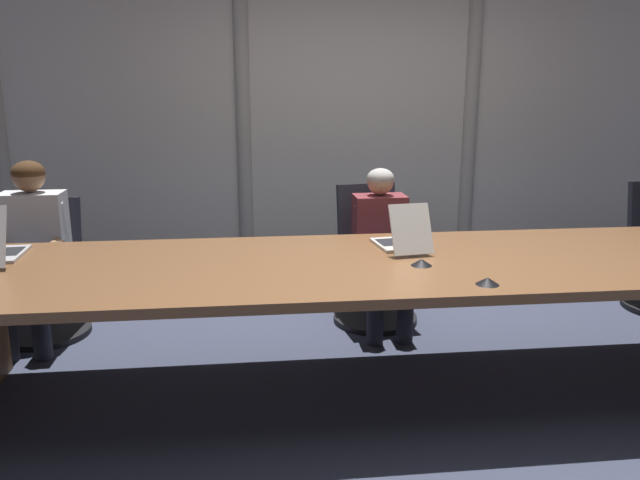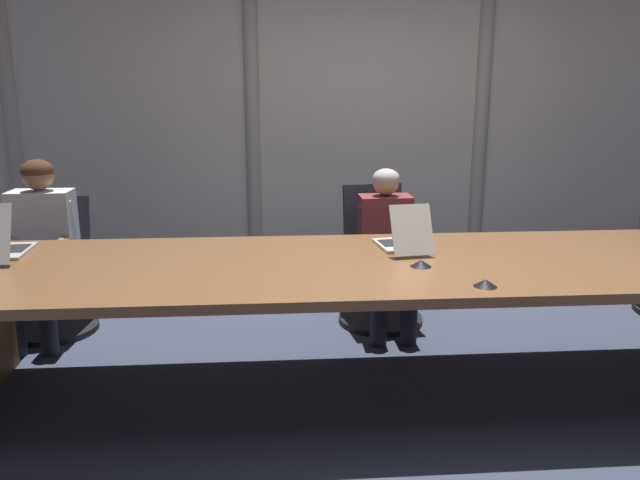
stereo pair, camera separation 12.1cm
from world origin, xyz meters
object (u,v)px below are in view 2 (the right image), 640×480
object	(u,v)px
laptop_left_end	(1,246)
office_chair_left_mid	(379,272)
office_chair_left_end	(52,282)
conference_mic_right_side	(485,283)
person_left_end	(40,240)
person_left_mid	(387,242)
laptop_left_mid	(402,240)
conference_mic_middle	(421,263)

from	to	relation	value
laptop_left_end	office_chair_left_mid	distance (m)	2.42
laptop_left_end	office_chair_left_end	bearing A→B (deg)	0.91
conference_mic_right_side	person_left_end	bearing A→B (deg)	150.90
person_left_end	person_left_mid	size ratio (longest dim) A/B	1.07
laptop_left_end	laptop_left_mid	bearing A→B (deg)	-93.14
office_chair_left_end	conference_mic_middle	world-z (taller)	office_chair_left_end
conference_mic_middle	conference_mic_right_side	distance (m)	0.41
person_left_end	conference_mic_middle	bearing A→B (deg)	65.42
laptop_left_end	person_left_mid	bearing A→B (deg)	-76.00
laptop_left_end	person_left_end	xyz separation A→B (m)	(-0.05, 0.69, -0.14)
person_left_mid	conference_mic_middle	size ratio (longest dim) A/B	10.05
office_chair_left_mid	conference_mic_right_side	bearing A→B (deg)	-0.43
person_left_mid	conference_mic_right_side	distance (m)	1.40
laptop_left_end	conference_mic_right_side	world-z (taller)	laptop_left_end
office_chair_left_mid	person_left_end	size ratio (longest dim) A/B	0.81
laptop_left_mid	office_chair_left_end	xyz separation A→B (m)	(-2.25, 0.85, -0.47)
person_left_end	conference_mic_middle	size ratio (longest dim) A/B	10.81
laptop_left_mid	office_chair_left_end	bearing A→B (deg)	61.50
laptop_left_end	person_left_mid	size ratio (longest dim) A/B	0.44
laptop_left_mid	conference_mic_right_side	bearing A→B (deg)	-167.71
laptop_left_end	person_left_mid	xyz separation A→B (m)	(2.24, 0.68, -0.19)
office_chair_left_end	person_left_end	xyz separation A→B (m)	(0.01, -0.15, 0.34)
office_chair_left_end	conference_mic_middle	size ratio (longest dim) A/B	8.27
laptop_left_mid	person_left_end	distance (m)	2.35
laptop_left_mid	person_left_end	size ratio (longest dim) A/B	0.38
laptop_left_mid	person_left_mid	world-z (taller)	person_left_mid
laptop_left_end	person_left_end	distance (m)	0.70
laptop_left_mid	person_left_end	xyz separation A→B (m)	(-2.24, 0.70, -0.13)
laptop_left_mid	conference_mic_right_side	xyz separation A→B (m)	(0.25, -0.68, -0.04)
person_left_mid	conference_mic_right_side	xyz separation A→B (m)	(0.21, -1.37, 0.15)
conference_mic_right_side	person_left_mid	bearing A→B (deg)	98.54
conference_mic_right_side	office_chair_left_end	bearing A→B (deg)	148.41
office_chair_left_end	laptop_left_end	bearing A→B (deg)	10.19
office_chair_left_mid	person_left_end	xyz separation A→B (m)	(-2.26, -0.15, 0.32)
person_left_mid	conference_mic_middle	distance (m)	1.04
person_left_mid	office_chair_left_mid	bearing A→B (deg)	-173.64
office_chair_left_mid	laptop_left_end	bearing A→B (deg)	-77.99
laptop_left_end	conference_mic_right_side	size ratio (longest dim) A/B	4.47
office_chair_left_end	conference_mic_right_side	distance (m)	2.96
conference_mic_middle	conference_mic_right_side	world-z (taller)	same
person_left_end	laptop_left_end	bearing A→B (deg)	4.02
laptop_left_end	office_chair_left_end	distance (m)	0.97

